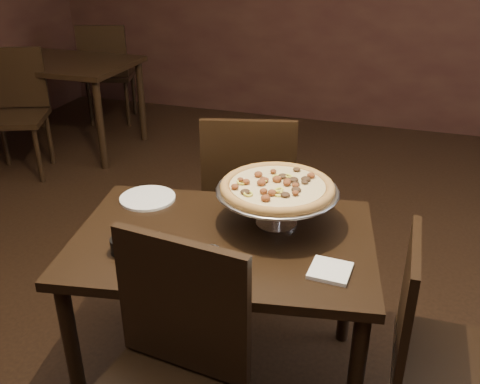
% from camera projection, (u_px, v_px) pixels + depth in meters
% --- Properties ---
extents(room, '(6.04, 7.04, 2.84)m').
position_uv_depth(room, '(240.00, 43.00, 1.72)').
color(room, black).
rests_on(room, ground).
extents(dining_table, '(1.23, 0.93, 0.70)m').
position_uv_depth(dining_table, '(223.00, 258.00, 2.04)').
color(dining_table, black).
rests_on(dining_table, ground).
extents(background_table, '(1.20, 0.80, 0.75)m').
position_uv_depth(background_table, '(61.00, 73.00, 4.47)').
color(background_table, black).
rests_on(background_table, ground).
extents(pizza_stand, '(0.47, 0.47, 0.19)m').
position_uv_depth(pizza_stand, '(277.00, 188.00, 2.02)').
color(pizza_stand, silver).
rests_on(pizza_stand, dining_table).
extents(parmesan_shaker, '(0.07, 0.07, 0.12)m').
position_uv_depth(parmesan_shaker, '(156.00, 248.00, 1.82)').
color(parmesan_shaker, beige).
rests_on(parmesan_shaker, dining_table).
extents(pepper_flake_shaker, '(0.06, 0.06, 0.10)m').
position_uv_depth(pepper_flake_shaker, '(212.00, 260.00, 1.77)').
color(pepper_flake_shaker, maroon).
rests_on(pepper_flake_shaker, dining_table).
extents(packet_caddy, '(0.09, 0.09, 0.07)m').
position_uv_depth(packet_caddy, '(123.00, 245.00, 1.89)').
color(packet_caddy, black).
rests_on(packet_caddy, dining_table).
extents(napkin_stack, '(0.14, 0.14, 0.01)m').
position_uv_depth(napkin_stack, '(330.00, 271.00, 1.79)').
color(napkin_stack, white).
rests_on(napkin_stack, dining_table).
extents(plate_left, '(0.24, 0.24, 0.01)m').
position_uv_depth(plate_left, '(148.00, 198.00, 2.27)').
color(plate_left, white).
rests_on(plate_left, dining_table).
extents(plate_near, '(0.23, 0.23, 0.01)m').
position_uv_depth(plate_near, '(198.00, 281.00, 1.74)').
color(plate_near, white).
rests_on(plate_near, dining_table).
extents(serving_spatula, '(0.16, 0.16, 0.02)m').
position_uv_depth(serving_spatula, '(286.00, 205.00, 1.90)').
color(serving_spatula, silver).
rests_on(serving_spatula, pizza_stand).
extents(chair_far, '(0.55, 0.55, 0.96)m').
position_uv_depth(chair_far, '(249.00, 194.00, 2.71)').
color(chair_far, black).
rests_on(chair_far, ground).
extents(chair_near, '(0.49, 0.49, 0.95)m').
position_uv_depth(chair_near, '(164.00, 383.00, 1.59)').
color(chair_near, black).
rests_on(chair_near, ground).
extents(chair_side, '(0.40, 0.40, 0.85)m').
position_uv_depth(chair_side, '(434.00, 346.00, 1.81)').
color(chair_side, black).
rests_on(chair_side, ground).
extents(bg_chair_far, '(0.56, 0.56, 0.95)m').
position_uv_depth(bg_chair_far, '(108.00, 70.00, 5.11)').
color(bg_chair_far, black).
rests_on(bg_chair_far, ground).
extents(bg_chair_near, '(0.57, 0.57, 0.94)m').
position_uv_depth(bg_chair_near, '(16.00, 107.00, 4.07)').
color(bg_chair_near, black).
rests_on(bg_chair_near, ground).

